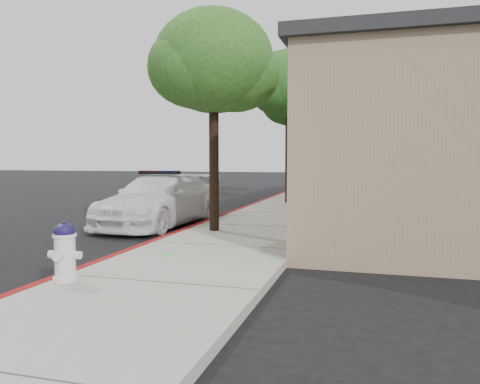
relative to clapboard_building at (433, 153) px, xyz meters
name	(u,v)px	position (x,y,z in m)	size (l,w,h in m)	color
ground	(148,248)	(-6.69, -9.00, -2.13)	(120.00, 120.00, 0.00)	black
sidewalk	(254,228)	(-5.09, -6.00, -2.05)	(3.20, 60.00, 0.15)	#98968A
red_curb	(200,226)	(-6.63, -6.00, -2.05)	(0.14, 60.00, 0.16)	maroon
clapboard_building	(433,153)	(0.00, 0.00, 0.00)	(7.30, 20.89, 4.24)	#967D62
police_car	(160,200)	(-7.99, -5.71, -1.38)	(2.37, 5.21, 1.60)	white
fire_hydrant	(65,251)	(-6.34, -12.31, -1.54)	(0.50, 0.43, 0.87)	silver
street_tree_near	(214,66)	(-5.82, -7.13, 2.05)	(3.09, 2.95, 5.40)	black
street_tree_mid	(289,88)	(-5.40, 1.02, 2.69)	(3.25, 3.36, 6.20)	black
street_tree_far	(295,102)	(-5.95, 5.78, 2.71)	(3.42, 3.35, 6.24)	black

